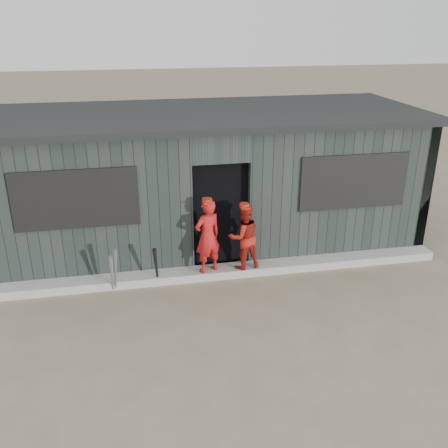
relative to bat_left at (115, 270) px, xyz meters
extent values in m
plane|color=#6F634C|center=(1.87, -1.58, -0.42)|extent=(80.00, 80.00, 0.00)
cube|color=#9A9995|center=(1.87, 0.24, -0.34)|extent=(8.00, 0.36, 0.15)
cone|color=gray|center=(0.00, 0.00, 0.00)|extent=(0.14, 0.24, 0.83)
cone|color=gray|center=(-0.06, -0.03, -0.05)|extent=(0.09, 0.28, 0.74)
cone|color=black|center=(0.67, 0.07, -0.04)|extent=(0.12, 0.28, 0.76)
imported|color=#B11516|center=(1.57, 0.18, 0.40)|extent=(0.57, 0.48, 1.32)
imported|color=maroon|center=(2.22, 0.20, 0.32)|extent=(0.64, 0.54, 1.18)
imported|color=silver|center=(2.39, 0.75, 0.25)|extent=(0.73, 0.56, 1.34)
cube|color=black|center=(1.87, 1.92, 0.78)|extent=(7.60, 2.70, 2.20)
cube|color=#272F2C|center=(-0.38, 0.52, 0.83)|extent=(3.50, 0.20, 2.50)
cube|color=#29312E|center=(4.12, 0.52, 0.83)|extent=(3.50, 0.20, 2.50)
cube|color=#2B3331|center=(1.87, 0.52, 1.83)|extent=(1.00, 0.20, 0.50)
cube|color=#2C3431|center=(-2.03, 1.92, 0.83)|extent=(0.20, 3.00, 2.50)
cube|color=#252C2A|center=(5.77, 1.92, 0.83)|extent=(0.20, 3.00, 2.50)
cube|color=#2C3432|center=(1.87, 3.32, 0.83)|extent=(8.00, 0.20, 2.50)
cube|color=black|center=(1.87, 1.92, 2.14)|extent=(8.30, 3.30, 0.12)
cube|color=black|center=(-0.53, 0.40, 1.13)|extent=(2.00, 0.04, 1.00)
cube|color=black|center=(4.27, 0.40, 1.13)|extent=(2.00, 0.04, 1.00)
cube|color=black|center=(1.58, 1.11, 0.93)|extent=(0.23, 0.23, 1.00)
cube|color=black|center=(1.90, 0.90, 0.88)|extent=(0.21, 0.18, 0.80)
camera|label=1|loc=(0.35, -7.49, 3.87)|focal=40.00mm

